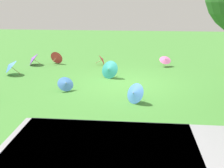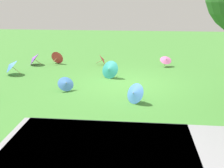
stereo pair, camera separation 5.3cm
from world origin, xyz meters
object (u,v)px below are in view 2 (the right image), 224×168
object	(u,v)px
parasol_teal_0	(109,69)
parasol_blue_3	(134,93)
parasol_blue_0	(66,83)
parasol_purple_0	(33,59)
parasol_pink_2	(166,60)
parasol_blue_2	(10,66)
parasol_red_0	(58,57)
parasol_red_1	(103,60)

from	to	relation	value
parasol_teal_0	parasol_blue_3	distance (m)	3.20
parasol_blue_0	parasol_teal_0	world-z (taller)	parasol_teal_0
parasol_purple_0	parasol_blue_3	bearing A→B (deg)	137.19
parasol_purple_0	parasol_pink_2	world-z (taller)	parasol_purple_0
parasol_teal_0	parasol_blue_2	distance (m)	4.68
parasol_pink_2	parasol_teal_0	bearing A→B (deg)	41.93
parasol_teal_0	parasol_pink_2	size ratio (longest dim) A/B	1.39
parasol_blue_2	parasol_purple_0	world-z (taller)	parasol_blue_2
parasol_purple_0	parasol_pink_2	xyz separation A→B (m)	(-7.07, -0.28, 0.04)
parasol_blue_2	parasol_purple_0	distance (m)	2.06
parasol_purple_0	parasol_pink_2	size ratio (longest dim) A/B	1.22
parasol_teal_0	parasol_purple_0	world-z (taller)	parasol_teal_0
parasol_blue_2	parasol_purple_0	size ratio (longest dim) A/B	1.10
parasol_red_0	parasol_pink_2	world-z (taller)	parasol_red_0
parasol_blue_2	parasol_blue_3	size ratio (longest dim) A/B	1.16
parasol_blue_0	parasol_red_0	distance (m)	4.88
parasol_blue_0	parasol_purple_0	size ratio (longest dim) A/B	0.94
parasol_blue_0	parasol_teal_0	bearing A→B (deg)	-126.72
parasol_blue_3	parasol_red_1	distance (m)	5.79
parasol_pink_2	parasol_purple_0	bearing A→B (deg)	2.28
parasol_blue_3	parasol_red_0	bearing A→B (deg)	-52.24
parasol_red_1	parasol_blue_0	bearing A→B (deg)	79.35
parasol_purple_0	parasol_red_0	world-z (taller)	parasol_red_0
parasol_blue_3	parasol_pink_2	bearing A→B (deg)	-105.82
parasol_blue_2	parasol_pink_2	distance (m)	7.74
parasol_blue_3	parasol_red_1	world-z (taller)	parasol_blue_3
parasol_red_1	parasol_pink_2	xyz separation A→B (m)	(-3.34, 0.09, 0.09)
parasol_red_1	parasol_pink_2	distance (m)	3.34
parasol_blue_3	parasol_pink_2	xyz separation A→B (m)	(-1.53, -5.41, 0.03)
parasol_blue_3	parasol_pink_2	distance (m)	5.62
parasol_blue_0	parasol_purple_0	bearing A→B (deg)	-55.04
parasol_red_1	parasol_pink_2	world-z (taller)	parasol_red_1
parasol_blue_0	parasol_red_1	size ratio (longest dim) A/B	1.14
parasol_teal_0	parasol_blue_3	bearing A→B (deg)	111.61
parasol_teal_0	parasol_red_0	world-z (taller)	parasol_teal_0
parasol_teal_0	parasol_purple_0	distance (m)	4.86
parasol_red_0	parasol_blue_3	size ratio (longest dim) A/B	0.95
parasol_red_0	parasol_red_1	distance (m)	2.52
parasol_blue_2	parasol_teal_0	bearing A→B (deg)	178.47
parasol_blue_2	parasol_pink_2	bearing A→B (deg)	-162.64
parasol_blue_0	parasol_blue_2	bearing A→B (deg)	-33.19
parasol_blue_2	parasol_purple_0	xyz separation A→B (m)	(-0.32, -2.03, -0.09)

